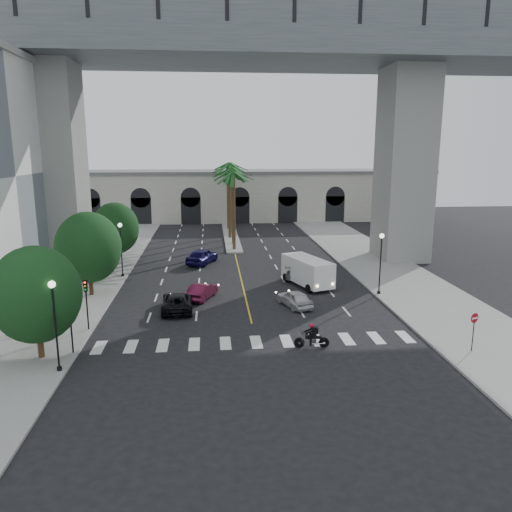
# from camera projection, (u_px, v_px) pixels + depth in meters

# --- Properties ---
(ground) EXTENTS (140.00, 140.00, 0.00)m
(ground) POSITION_uv_depth(u_px,v_px,m) (254.00, 334.00, 33.84)
(ground) COLOR black
(ground) RESTS_ON ground
(sidewalk_left) EXTENTS (8.00, 100.00, 0.15)m
(sidewalk_left) POSITION_uv_depth(u_px,v_px,m) (82.00, 280.00, 47.08)
(sidewalk_left) COLOR gray
(sidewalk_left) RESTS_ON ground
(sidewalk_right) EXTENTS (8.00, 100.00, 0.15)m
(sidewalk_right) POSITION_uv_depth(u_px,v_px,m) (391.00, 273.00, 49.75)
(sidewalk_right) COLOR gray
(sidewalk_right) RESTS_ON ground
(median) EXTENTS (2.00, 24.00, 0.20)m
(median) POSITION_uv_depth(u_px,v_px,m) (231.00, 236.00, 70.79)
(median) COLOR gray
(median) RESTS_ON ground
(pier_building) EXTENTS (71.00, 10.50, 8.50)m
(pier_building) POSITION_uv_depth(u_px,v_px,m) (226.00, 195.00, 86.44)
(pier_building) COLOR silver
(pier_building) RESTS_ON ground
(bridge) EXTENTS (75.00, 13.00, 26.00)m
(bridge) POSITION_uv_depth(u_px,v_px,m) (268.00, 87.00, 51.60)
(bridge) COLOR gray
(bridge) RESTS_ON ground
(palm_a) EXTENTS (3.20, 3.20, 10.30)m
(palm_a) POSITION_uv_depth(u_px,v_px,m) (234.00, 176.00, 59.14)
(palm_a) COLOR #47331E
(palm_a) RESTS_ON ground
(palm_b) EXTENTS (3.20, 3.20, 10.60)m
(palm_b) POSITION_uv_depth(u_px,v_px,m) (233.00, 172.00, 62.98)
(palm_b) COLOR #47331E
(palm_b) RESTS_ON ground
(palm_c) EXTENTS (3.20, 3.20, 10.10)m
(palm_c) POSITION_uv_depth(u_px,v_px,m) (229.00, 174.00, 66.94)
(palm_c) COLOR #47331E
(palm_c) RESTS_ON ground
(palm_d) EXTENTS (3.20, 3.20, 10.90)m
(palm_d) POSITION_uv_depth(u_px,v_px,m) (231.00, 167.00, 70.71)
(palm_d) COLOR #47331E
(palm_d) RESTS_ON ground
(palm_e) EXTENTS (3.20, 3.20, 10.40)m
(palm_e) POSITION_uv_depth(u_px,v_px,m) (228.00, 169.00, 74.68)
(palm_e) COLOR #47331E
(palm_e) RESTS_ON ground
(palm_f) EXTENTS (3.20, 3.20, 10.70)m
(palm_f) POSITION_uv_depth(u_px,v_px,m) (229.00, 166.00, 78.53)
(palm_f) COLOR #47331E
(palm_f) RESTS_ON ground
(street_tree_near) EXTENTS (5.20, 5.20, 6.89)m
(street_tree_near) POSITION_uv_depth(u_px,v_px,m) (36.00, 295.00, 28.90)
(street_tree_near) COLOR #382616
(street_tree_near) RESTS_ON ground
(street_tree_mid) EXTENTS (5.44, 5.44, 7.21)m
(street_tree_mid) POSITION_uv_depth(u_px,v_px,m) (88.00, 248.00, 41.51)
(street_tree_mid) COLOR #382616
(street_tree_mid) RESTS_ON ground
(street_tree_far) EXTENTS (5.04, 5.04, 6.68)m
(street_tree_far) POSITION_uv_depth(u_px,v_px,m) (115.00, 228.00, 53.25)
(street_tree_far) COLOR #382616
(street_tree_far) RESTS_ON ground
(lamp_post_left_near) EXTENTS (0.40, 0.40, 5.35)m
(lamp_post_left_near) POSITION_uv_depth(u_px,v_px,m) (55.00, 318.00, 27.27)
(lamp_post_left_near) COLOR black
(lamp_post_left_near) RESTS_ON ground
(lamp_post_left_far) EXTENTS (0.40, 0.40, 5.35)m
(lamp_post_left_far) POSITION_uv_depth(u_px,v_px,m) (121.00, 245.00, 47.70)
(lamp_post_left_far) COLOR black
(lamp_post_left_far) RESTS_ON ground
(lamp_post_right) EXTENTS (0.40, 0.40, 5.35)m
(lamp_post_right) POSITION_uv_depth(u_px,v_px,m) (381.00, 258.00, 41.95)
(lamp_post_right) COLOR black
(lamp_post_right) RESTS_ON ground
(traffic_signal_near) EXTENTS (0.25, 0.18, 3.65)m
(traffic_signal_near) POSITION_uv_depth(u_px,v_px,m) (70.00, 316.00, 29.86)
(traffic_signal_near) COLOR black
(traffic_signal_near) RESTS_ON ground
(traffic_signal_far) EXTENTS (0.25, 0.18, 3.65)m
(traffic_signal_far) POSITION_uv_depth(u_px,v_px,m) (86.00, 296.00, 33.76)
(traffic_signal_far) COLOR black
(traffic_signal_far) RESTS_ON ground
(motorcycle_rider) EXTENTS (2.22, 0.60, 1.60)m
(motorcycle_rider) POSITION_uv_depth(u_px,v_px,m) (313.00, 337.00, 31.36)
(motorcycle_rider) COLOR black
(motorcycle_rider) RESTS_ON ground
(car_a) EXTENTS (2.72, 4.23, 1.34)m
(car_a) POSITION_uv_depth(u_px,v_px,m) (295.00, 298.00, 39.47)
(car_a) COLOR silver
(car_a) RESTS_ON ground
(car_b) EXTENTS (2.80, 4.25, 1.32)m
(car_b) POSITION_uv_depth(u_px,v_px,m) (202.00, 291.00, 41.53)
(car_b) COLOR #521029
(car_b) RESTS_ON ground
(car_c) EXTENTS (2.48, 5.07, 1.39)m
(car_c) POSITION_uv_depth(u_px,v_px,m) (177.00, 302.00, 38.57)
(car_c) COLOR black
(car_c) RESTS_ON ground
(car_d) EXTENTS (4.40, 6.12, 1.65)m
(car_d) POSITION_uv_depth(u_px,v_px,m) (302.00, 269.00, 48.37)
(car_d) COLOR slate
(car_d) RESTS_ON ground
(car_e) EXTENTS (3.82, 5.42, 1.71)m
(car_e) POSITION_uv_depth(u_px,v_px,m) (202.00, 256.00, 53.99)
(car_e) COLOR #130F47
(car_e) RESTS_ON ground
(cargo_van) EXTENTS (4.09, 6.37, 2.54)m
(cargo_van) POSITION_uv_depth(u_px,v_px,m) (308.00, 271.00, 45.22)
(cargo_van) COLOR white
(cargo_van) RESTS_ON ground
(pedestrian_a) EXTENTS (0.65, 0.46, 1.72)m
(pedestrian_a) POSITION_uv_depth(u_px,v_px,m) (53.00, 314.00, 34.71)
(pedestrian_a) COLOR black
(pedestrian_a) RESTS_ON sidewalk_left
(pedestrian_b) EXTENTS (0.94, 0.91, 1.52)m
(pedestrian_b) POSITION_uv_depth(u_px,v_px,m) (48.00, 314.00, 35.12)
(pedestrian_b) COLOR black
(pedestrian_b) RESTS_ON sidewalk_left
(do_not_enter_sign) EXTENTS (0.60, 0.27, 2.59)m
(do_not_enter_sign) POSITION_uv_depth(u_px,v_px,m) (474.00, 324.00, 30.21)
(do_not_enter_sign) COLOR black
(do_not_enter_sign) RESTS_ON ground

